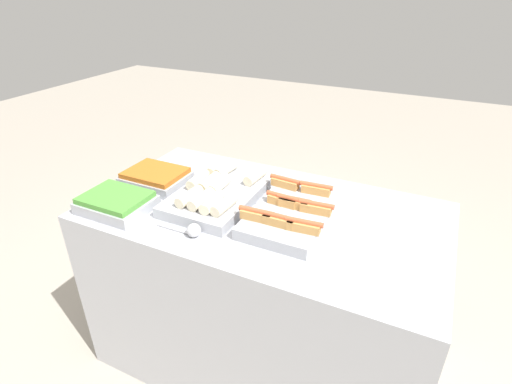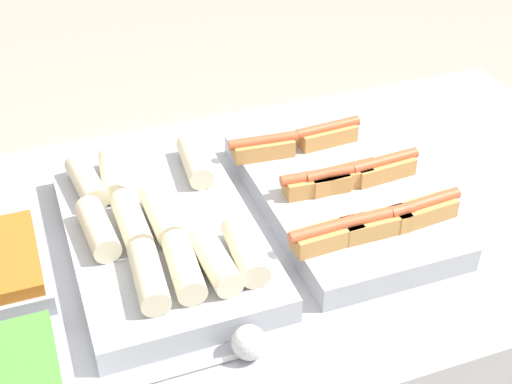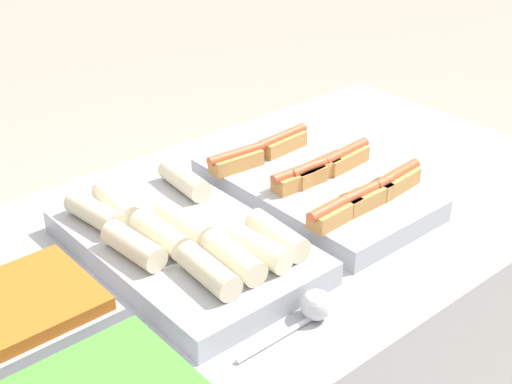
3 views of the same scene
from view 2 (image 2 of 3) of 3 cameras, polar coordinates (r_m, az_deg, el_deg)
name	(u,v)px [view 2 (image 2 of 3)]	position (r m, az deg, el deg)	size (l,w,h in m)	color
counter	(273,373)	(1.72, 1.34, -14.24)	(1.55, 0.88, 0.91)	#A8AAB2
tray_hotdogs	(339,193)	(1.43, 6.67, -0.11)	(0.35, 0.53, 0.10)	#A8AAB2
tray_wraps	(161,232)	(1.33, -7.64, -3.18)	(0.34, 0.54, 0.10)	#A8AAB2
serving_spoon_near	(244,345)	(1.13, -0.96, -12.13)	(0.21, 0.06, 0.06)	silver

